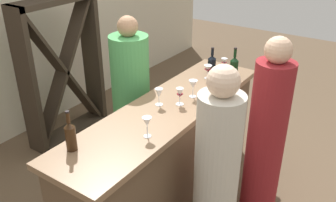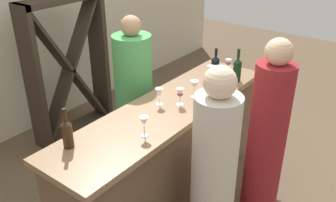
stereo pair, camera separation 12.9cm
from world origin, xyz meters
The scene contains 16 objects.
ground_plane centered at (0.00, 0.00, 0.00)m, with size 12.00×12.00×0.00m, color brown.
back_wall centered at (0.00, 2.20, 1.40)m, with size 8.00×0.10×2.80m, color beige.
bar_counter centered at (0.00, 0.00, 0.50)m, with size 2.31×0.60×0.99m.
wine_rack centered at (0.29, 1.65, 0.82)m, with size 1.00×0.28×1.64m.
wine_bottle_leftmost_amber_brown centered at (-0.88, 0.18, 1.10)m, with size 0.07×0.07×0.29m.
wine_bottle_second_left_near_black centered at (0.81, 0.03, 1.09)m, with size 0.08×0.08×0.28m.
wine_bottle_center_dark_green centered at (0.82, -0.20, 1.11)m, with size 0.08×0.08×0.32m.
wine_glass_near_left centered at (-0.46, -0.14, 1.10)m, with size 0.07×0.07×0.16m.
wine_glass_near_center centered at (0.27, -0.07, 1.10)m, with size 0.08×0.08×0.15m.
wine_glass_near_right centered at (0.09, -0.06, 1.08)m, with size 0.07×0.07×0.15m.
wine_glass_far_left centered at (0.95, -0.03, 1.08)m, with size 0.06×0.06×0.14m.
wine_glass_far_center centered at (0.70, 0.02, 1.08)m, with size 0.08×0.08×0.14m.
wine_glass_far_right centered at (-0.02, 0.08, 1.09)m, with size 0.07×0.07×0.15m.
person_left_guest centered at (-0.20, -0.57, 0.72)m, with size 0.37×0.37×1.54m.
person_center_guest centered at (0.36, -0.73, 0.76)m, with size 0.37×0.37×1.62m.
person_right_guest centered at (0.25, 0.61, 0.74)m, with size 0.47×0.47×1.60m.
Camera 2 is at (-2.13, -1.62, 2.39)m, focal length 39.12 mm.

